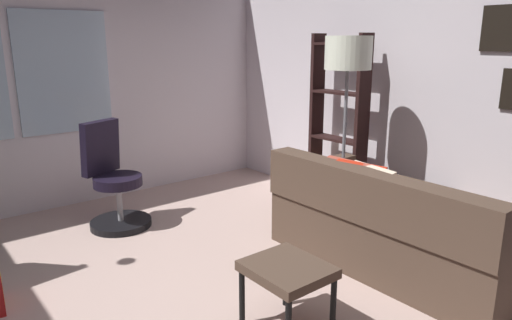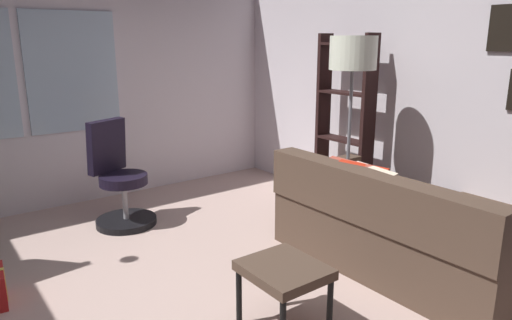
{
  "view_description": "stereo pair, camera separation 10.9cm",
  "coord_description": "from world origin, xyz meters",
  "px_view_note": "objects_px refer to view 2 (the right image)",
  "views": [
    {
      "loc": [
        -1.35,
        -2.31,
        1.7
      ],
      "look_at": [
        0.56,
        0.07,
        0.92
      ],
      "focal_mm": 32.79,
      "sensor_mm": 36.0,
      "label": 1
    },
    {
      "loc": [
        -1.27,
        -2.37,
        1.7
      ],
      "look_at": [
        0.56,
        0.07,
        0.92
      ],
      "focal_mm": 32.79,
      "sensor_mm": 36.0,
      "label": 2
    }
  ],
  "objects_px": {
    "footstool": "(284,274)",
    "bookshelf": "(344,133)",
    "office_chair": "(120,185)",
    "floor_lamp": "(353,65)",
    "couch": "(421,230)"
  },
  "relations": [
    {
      "from": "bookshelf",
      "to": "floor_lamp",
      "type": "relative_size",
      "value": 1.02
    },
    {
      "from": "bookshelf",
      "to": "floor_lamp",
      "type": "xyz_separation_m",
      "value": [
        -0.41,
        -0.43,
        0.71
      ]
    },
    {
      "from": "footstool",
      "to": "office_chair",
      "type": "xyz_separation_m",
      "value": [
        -0.14,
        2.22,
        0.01
      ]
    },
    {
      "from": "footstool",
      "to": "bookshelf",
      "type": "bearing_deg",
      "value": 34.45
    },
    {
      "from": "couch",
      "to": "footstool",
      "type": "relative_size",
      "value": 4.03
    },
    {
      "from": "floor_lamp",
      "to": "couch",
      "type": "bearing_deg",
      "value": -95.0
    },
    {
      "from": "couch",
      "to": "bookshelf",
      "type": "distance_m",
      "value": 1.44
    },
    {
      "from": "couch",
      "to": "floor_lamp",
      "type": "bearing_deg",
      "value": 85.0
    },
    {
      "from": "couch",
      "to": "bookshelf",
      "type": "height_order",
      "value": "bookshelf"
    },
    {
      "from": "couch",
      "to": "footstool",
      "type": "bearing_deg",
      "value": -179.38
    },
    {
      "from": "footstool",
      "to": "floor_lamp",
      "type": "relative_size",
      "value": 0.27
    },
    {
      "from": "footstool",
      "to": "floor_lamp",
      "type": "height_order",
      "value": "floor_lamp"
    },
    {
      "from": "couch",
      "to": "bookshelf",
      "type": "relative_size",
      "value": 1.08
    },
    {
      "from": "bookshelf",
      "to": "floor_lamp",
      "type": "height_order",
      "value": "bookshelf"
    },
    {
      "from": "office_chair",
      "to": "bookshelf",
      "type": "height_order",
      "value": "bookshelf"
    }
  ]
}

